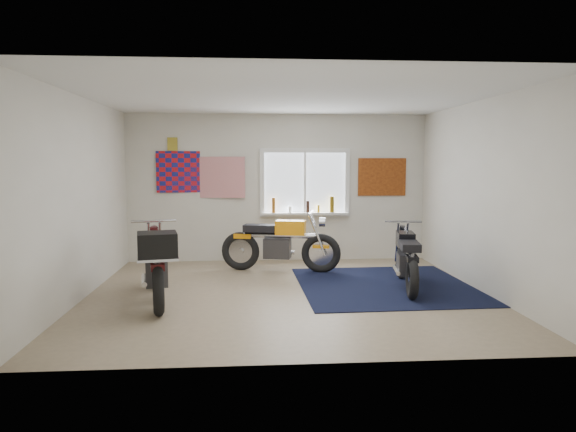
{
  "coord_description": "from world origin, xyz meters",
  "views": [
    {
      "loc": [
        -0.5,
        -6.97,
        1.83
      ],
      "look_at": [
        0.04,
        0.4,
        1.05
      ],
      "focal_mm": 32.0,
      "sensor_mm": 36.0,
      "label": 1
    }
  ],
  "objects": [
    {
      "name": "window_assembly",
      "position": [
        0.5,
        2.47,
        1.37
      ],
      "size": [
        1.66,
        0.17,
        1.26
      ],
      "color": "white",
      "rests_on": "room_shell"
    },
    {
      "name": "room_shell",
      "position": [
        0.0,
        0.0,
        1.64
      ],
      "size": [
        5.5,
        5.5,
        5.5
      ],
      "color": "white",
      "rests_on": "ground"
    },
    {
      "name": "flag_display",
      "position": [
        -1.9,
        2.48,
        2.15
      ],
      "size": [
        1.6,
        0.1,
        1.17
      ],
      "color": "red",
      "rests_on": "room_shell"
    },
    {
      "name": "triumph_poster",
      "position": [
        1.95,
        2.48,
        1.55
      ],
      "size": [
        0.9,
        0.03,
        0.7
      ],
      "primitive_type": "cube",
      "color": "#A54C14",
      "rests_on": "room_shell"
    },
    {
      "name": "oil_bottles",
      "position": [
        0.58,
        2.4,
        1.03
      ],
      "size": [
        1.16,
        0.09,
        0.3
      ],
      "color": "brown",
      "rests_on": "window_assembly"
    },
    {
      "name": "yellow_triumph",
      "position": [
        -0.02,
        1.5,
        0.45
      ],
      "size": [
        2.0,
        0.7,
        1.02
      ],
      "rotation": [
        0.0,
        0.0,
        -0.23
      ],
      "color": "black",
      "rests_on": "ground"
    },
    {
      "name": "black_chrome_bike",
      "position": [
        1.75,
        0.22,
        0.41
      ],
      "size": [
        0.58,
        1.83,
        0.94
      ],
      "rotation": [
        0.0,
        0.0,
        1.4
      ],
      "color": "black",
      "rests_on": "navy_rug"
    },
    {
      "name": "ground",
      "position": [
        0.0,
        0.0,
        0.0
      ],
      "size": [
        5.5,
        5.5,
        0.0
      ],
      "primitive_type": "plane",
      "color": "#9E896B",
      "rests_on": "ground"
    },
    {
      "name": "navy_rug",
      "position": [
        1.48,
        0.36,
        0.01
      ],
      "size": [
        2.57,
        2.67,
        0.01
      ],
      "primitive_type": "cube",
      "rotation": [
        0.0,
        0.0,
        0.03
      ],
      "color": "black",
      "rests_on": "ground"
    },
    {
      "name": "maroon_tourer",
      "position": [
        -1.72,
        -0.38,
        0.53
      ],
      "size": [
        0.83,
        2.02,
        1.03
      ],
      "rotation": [
        0.0,
        0.0,
        1.78
      ],
      "color": "black",
      "rests_on": "ground"
    }
  ]
}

